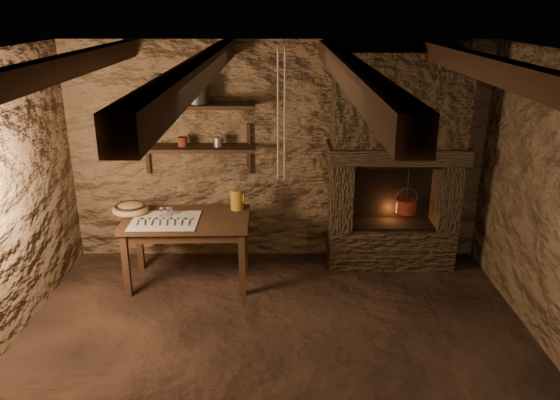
{
  "coord_description": "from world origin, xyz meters",
  "views": [
    {
      "loc": [
        0.05,
        -3.76,
        2.73
      ],
      "look_at": [
        0.04,
        0.9,
        1.06
      ],
      "focal_mm": 35.0,
      "sensor_mm": 36.0,
      "label": 1
    }
  ],
  "objects_px": {
    "stoneware_jug": "(237,190)",
    "red_pot": "(406,205)",
    "work_table": "(188,247)",
    "wooden_bowl": "(131,209)",
    "iron_stockpot": "(198,95)"
  },
  "relations": [
    {
      "from": "stoneware_jug",
      "to": "red_pot",
      "type": "relative_size",
      "value": 0.91
    },
    {
      "from": "work_table",
      "to": "red_pot",
      "type": "bearing_deg",
      "value": 8.04
    },
    {
      "from": "stoneware_jug",
      "to": "red_pot",
      "type": "bearing_deg",
      "value": 4.25
    },
    {
      "from": "wooden_bowl",
      "to": "iron_stockpot",
      "type": "distance_m",
      "value": 1.36
    },
    {
      "from": "work_table",
      "to": "iron_stockpot",
      "type": "xyz_separation_m",
      "value": [
        0.1,
        0.5,
        1.48
      ]
    },
    {
      "from": "red_pot",
      "to": "wooden_bowl",
      "type": "bearing_deg",
      "value": -174.37
    },
    {
      "from": "work_table",
      "to": "iron_stockpot",
      "type": "height_order",
      "value": "iron_stockpot"
    },
    {
      "from": "work_table",
      "to": "red_pot",
      "type": "height_order",
      "value": "red_pot"
    },
    {
      "from": "stoneware_jug",
      "to": "iron_stockpot",
      "type": "height_order",
      "value": "iron_stockpot"
    },
    {
      "from": "stoneware_jug",
      "to": "red_pot",
      "type": "height_order",
      "value": "stoneware_jug"
    },
    {
      "from": "work_table",
      "to": "stoneware_jug",
      "type": "bearing_deg",
      "value": 22.95
    },
    {
      "from": "stoneware_jug",
      "to": "wooden_bowl",
      "type": "height_order",
      "value": "stoneware_jug"
    },
    {
      "from": "work_table",
      "to": "red_pot",
      "type": "distance_m",
      "value": 2.35
    },
    {
      "from": "iron_stockpot",
      "to": "red_pot",
      "type": "bearing_deg",
      "value": -3.13
    },
    {
      "from": "wooden_bowl",
      "to": "iron_stockpot",
      "type": "height_order",
      "value": "iron_stockpot"
    }
  ]
}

